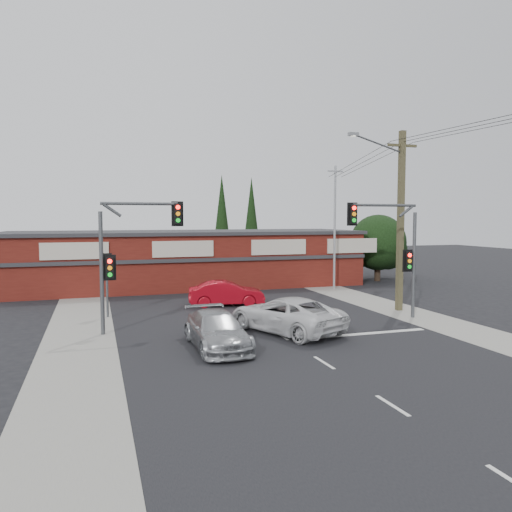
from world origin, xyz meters
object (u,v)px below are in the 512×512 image
object	(u,v)px
utility_pole	(399,215)
red_sedan	(226,293)
white_suv	(286,314)
silver_suv	(217,330)
shop_building	(188,258)

from	to	relation	value
utility_pole	red_sedan	bearing A→B (deg)	152.58
white_suv	utility_pole	bearing A→B (deg)	177.19
silver_suv	shop_building	distance (m)	18.97
shop_building	white_suv	bearing A→B (deg)	-85.02
shop_building	red_sedan	bearing A→B (deg)	-86.26
red_sedan	shop_building	size ratio (longest dim) A/B	0.16
red_sedan	shop_building	bearing A→B (deg)	12.96
silver_suv	red_sedan	bearing A→B (deg)	72.46
white_suv	red_sedan	world-z (taller)	white_suv
silver_suv	shop_building	xyz separation A→B (m)	(2.19, 18.79, 1.42)
white_suv	utility_pole	size ratio (longest dim) A/B	0.58
silver_suv	utility_pole	size ratio (longest dim) A/B	0.49
white_suv	shop_building	distance (m)	17.09
red_sedan	silver_suv	bearing A→B (deg)	172.45
silver_suv	utility_pole	xyz separation A→B (m)	(11.55, 4.79, 4.68)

